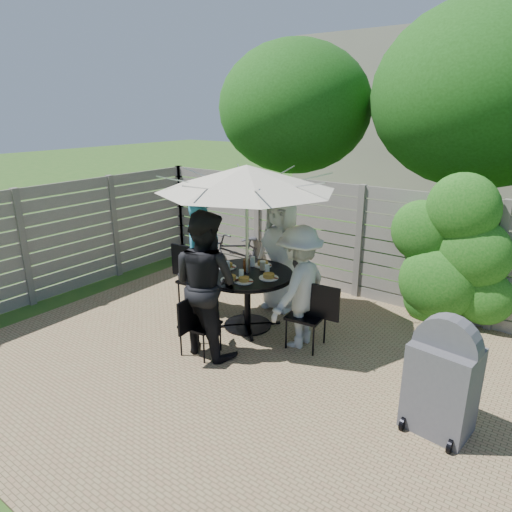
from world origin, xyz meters
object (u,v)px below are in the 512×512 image
Objects in this scene: person_left at (203,258)px; glass_back at (253,261)px; chair_left at (197,292)px; syrup_jug at (246,265)px; person_right at (299,287)px; coffee_cup at (263,266)px; umbrella at (247,178)px; person_front at (205,284)px; chair_right at (307,328)px; bicycle at (241,252)px; plate_back at (263,264)px; person_back at (281,254)px; plate_extra at (244,280)px; plate_right at (269,277)px; chair_front at (200,337)px; chair_back at (285,289)px; bbq_grill at (442,380)px; plate_left at (227,266)px; glass_right at (267,270)px; glass_left at (228,266)px; plate_front at (230,278)px; glass_front at (241,275)px; patio_table at (247,289)px.

glass_back is (0.73, 0.25, 0.02)m from person_left.
chair_left is 1.09m from syrup_jug.
coffee_cup is (-0.73, 0.23, 0.08)m from person_right.
person_front is at bearing -90.61° from umbrella.
chair_right is 2.78m from bicycle.
umbrella is at bearing -90.61° from plate_back.
person_back is 1.14m from plate_extra.
plate_right is (1.33, -0.01, 0.54)m from chair_left.
glass_back is at bearing -1.88° from chair_front.
syrup_jug is (0.77, 0.04, 0.03)m from person_left.
chair_left reaches higher than chair_front.
person_left is at bearing -44.14° from chair_back.
person_left is at bearing -6.92° from chair_right.
plate_right is at bearing -45.61° from plate_back.
plate_right is at bearing -6.08° from chair_left.
plate_back is at bearing -6.79° from chair_front.
bicycle reaches higher than plate_back.
bbq_grill is (2.79, 0.18, -0.37)m from person_front.
person_back is 0.91m from plate_left.
chair_right is at bearing -20.97° from plate_back.
chair_left reaches higher than glass_right.
umbrella is at bearing 21.39° from glass_left.
person_back is 1.01× the size of person_left.
chair_right is (1.93, -0.02, -0.03)m from chair_left.
plate_front is 0.37m from glass_left.
chair_front is 6.05× the size of glass_left.
chair_back is 1.18m from plate_left.
person_left is 7.25× the size of plate_extra.
syrup_jug is 1.33× the size of coffee_cup.
person_front is 2.75m from bicycle.
coffee_cup is at bearing 5.59° from chair_left.
coffee_cup is (0.36, 0.32, -0.01)m from glass_left.
chair_back is at bearing -40.67° from person_left.
umbrella is at bearing -6.76° from chair_front.
glass_left is at bearing -14.45° from chair_left.
chair_right is 1.20m from syrup_jug.
plate_back is 1.86× the size of glass_front.
chair_back reaches higher than plate_left.
chair_front is 0.47× the size of bicycle.
plate_back is at bearing -113.45° from person_right.
bbq_grill reaches higher than plate_back.
glass_front and glass_right have the same top height.
umbrella is at bearing -90.00° from person_front.
plate_front is 0.22× the size of bbq_grill.
person_front is 1.18m from person_right.
glass_back is at bearing 156.39° from glass_right.
bbq_grill reaches higher than glass_front.
chair_right is (0.97, -0.01, -0.30)m from patio_table.
glass_back is at bearing 169.11° from bbq_grill.
bbq_grill is (2.79, -0.29, -0.30)m from plate_front.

